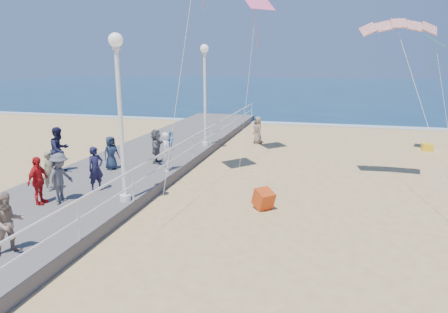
% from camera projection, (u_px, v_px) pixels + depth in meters
% --- Properties ---
extents(ground, '(160.00, 160.00, 0.00)m').
position_uv_depth(ground, '(288.00, 228.00, 11.96)').
color(ground, tan).
rests_on(ground, ground).
extents(ocean, '(160.00, 90.00, 0.05)m').
position_uv_depth(ocean, '(323.00, 88.00, 73.14)').
color(ocean, '#0C2E4C').
rests_on(ocean, ground).
extents(surf_line, '(160.00, 1.20, 0.04)m').
position_uv_depth(surf_line, '(314.00, 124.00, 31.25)').
color(surf_line, white).
rests_on(surf_line, ground).
extents(boardwalk, '(5.00, 44.00, 0.40)m').
position_uv_depth(boardwalk, '(69.00, 201.00, 13.74)').
color(boardwalk, slate).
rests_on(boardwalk, ground).
extents(railing, '(0.05, 42.00, 0.55)m').
position_uv_depth(railing, '(132.00, 176.00, 12.90)').
color(railing, white).
rests_on(railing, boardwalk).
extents(lamp_post_mid, '(0.44, 0.44, 5.32)m').
position_uv_depth(lamp_post_mid, '(119.00, 101.00, 12.41)').
color(lamp_post_mid, white).
rests_on(lamp_post_mid, boardwalk).
extents(lamp_post_far, '(0.44, 0.44, 5.32)m').
position_uv_depth(lamp_post_far, '(205.00, 85.00, 20.88)').
color(lamp_post_far, white).
rests_on(lamp_post_far, boardwalk).
extents(woman_holding_toddler, '(0.39, 0.59, 1.63)m').
position_uv_depth(woman_holding_toddler, '(167.00, 152.00, 16.56)').
color(woman_holding_toddler, white).
rests_on(woman_holding_toddler, boardwalk).
extents(toddler_held, '(0.31, 0.39, 0.80)m').
position_uv_depth(toddler_held, '(172.00, 141.00, 16.56)').
color(toddler_held, '#337EC1').
rests_on(toddler_held, boardwalk).
extents(spectator_0, '(0.60, 0.69, 1.59)m').
position_uv_depth(spectator_0, '(96.00, 169.00, 14.00)').
color(spectator_0, '#181733').
rests_on(spectator_0, boardwalk).
extents(spectator_1, '(0.87, 0.92, 1.51)m').
position_uv_depth(spectator_1, '(9.00, 223.00, 9.43)').
color(spectator_1, gray).
rests_on(spectator_1, boardwalk).
extents(spectator_2, '(0.65, 1.08, 1.62)m').
position_uv_depth(spectator_2, '(60.00, 178.00, 12.89)').
color(spectator_2, '#525457').
rests_on(spectator_2, boardwalk).
extents(spectator_3, '(0.42, 0.93, 1.56)m').
position_uv_depth(spectator_3, '(38.00, 181.00, 12.68)').
color(spectator_3, red).
rests_on(spectator_3, boardwalk).
extents(spectator_4, '(0.74, 0.83, 1.42)m').
position_uv_depth(spectator_4, '(111.00, 153.00, 16.80)').
color(spectator_4, '#1C293E').
rests_on(spectator_4, boardwalk).
extents(spectator_5, '(0.73, 1.48, 1.53)m').
position_uv_depth(spectator_5, '(156.00, 146.00, 17.86)').
color(spectator_5, '#58585D').
rests_on(spectator_5, boardwalk).
extents(spectator_6, '(0.52, 0.61, 1.40)m').
position_uv_depth(spectator_6, '(50.00, 171.00, 14.04)').
color(spectator_6, '#837C5B').
rests_on(spectator_6, boardwalk).
extents(spectator_7, '(0.85, 1.02, 1.88)m').
position_uv_depth(spectator_7, '(59.00, 150.00, 16.34)').
color(spectator_7, '#181935').
rests_on(spectator_7, boardwalk).
extents(beach_walker_c, '(0.88, 0.96, 1.65)m').
position_uv_depth(beach_walker_c, '(258.00, 130.00, 23.99)').
color(beach_walker_c, '#846F5B').
rests_on(beach_walker_c, ground).
extents(box_kite, '(0.89, 0.89, 0.74)m').
position_uv_depth(box_kite, '(264.00, 201.00, 13.43)').
color(box_kite, red).
rests_on(box_kite, ground).
extents(beach_chair_left, '(0.55, 0.55, 0.40)m').
position_uv_depth(beach_chair_left, '(427.00, 147.00, 22.23)').
color(beach_chair_left, yellow).
rests_on(beach_chair_left, ground).
extents(kite_parafoil, '(2.78, 0.94, 0.65)m').
position_uv_depth(kite_parafoil, '(399.00, 23.00, 14.92)').
color(kite_parafoil, red).
extents(kite_diamond_pink, '(1.83, 1.84, 0.96)m').
position_uv_depth(kite_diamond_pink, '(257.00, 0.00, 19.31)').
color(kite_diamond_pink, '#FF5D93').
extents(kite_diamond_green, '(1.20, 1.32, 0.61)m').
position_uv_depth(kite_diamond_green, '(435.00, 41.00, 20.12)').
color(kite_diamond_green, '#26B276').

